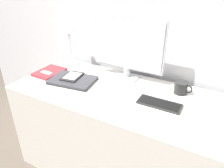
% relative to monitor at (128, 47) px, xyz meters
% --- Properties ---
extents(wall_back, '(3.60, 0.05, 2.40)m').
position_rel_monitor_xyz_m(wall_back, '(0.06, 0.17, 0.26)').
color(wall_back, silver).
rests_on(wall_back, ground_plane).
extents(desk, '(1.46, 0.63, 0.71)m').
position_rel_monitor_xyz_m(desk, '(0.06, -0.23, -0.59)').
color(desk, silver).
rests_on(desk, ground_plane).
extents(monitor, '(0.53, 0.11, 0.44)m').
position_rel_monitor_xyz_m(monitor, '(0.00, 0.00, 0.00)').
color(monitor, '#B7B7BC').
rests_on(monitor, desk).
extents(keyboard, '(0.26, 0.11, 0.01)m').
position_rel_monitor_xyz_m(keyboard, '(0.33, -0.24, -0.23)').
color(keyboard, '#282828').
rests_on(keyboard, desk).
extents(laptop, '(0.34, 0.25, 0.02)m').
position_rel_monitor_xyz_m(laptop, '(-0.31, -0.25, -0.23)').
color(laptop, '#232328').
rests_on(laptop, desk).
extents(ereader, '(0.14, 0.18, 0.01)m').
position_rel_monitor_xyz_m(ereader, '(-0.33, -0.22, -0.21)').
color(ereader, black).
rests_on(ereader, laptop).
extents(desk_lamp, '(0.11, 0.11, 0.35)m').
position_rel_monitor_xyz_m(desk_lamp, '(-0.52, 0.01, -0.02)').
color(desk_lamp, white).
rests_on(desk_lamp, desk).
extents(notebook, '(0.17, 0.23, 0.02)m').
position_rel_monitor_xyz_m(notebook, '(-0.56, -0.22, -0.23)').
color(notebook, maroon).
rests_on(notebook, desk).
extents(coffee_mug, '(0.12, 0.08, 0.08)m').
position_rel_monitor_xyz_m(coffee_mug, '(0.41, -0.04, -0.20)').
color(coffee_mug, black).
rests_on(coffee_mug, desk).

